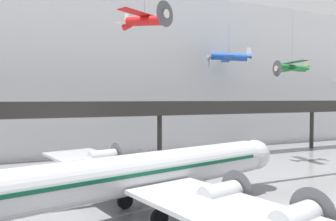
# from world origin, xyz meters

# --- Properties ---
(ground_plane) EXTENTS (260.00, 260.00, 0.00)m
(ground_plane) POSITION_xyz_m (0.00, 0.00, 0.00)
(ground_plane) COLOR gray
(hangar_back_wall) EXTENTS (140.00, 3.00, 26.84)m
(hangar_back_wall) POSITION_xyz_m (0.00, 32.41, 13.42)
(hangar_back_wall) COLOR silver
(hangar_back_wall) RESTS_ON ground
(mezzanine_walkway) EXTENTS (110.00, 3.20, 8.62)m
(mezzanine_walkway) POSITION_xyz_m (0.00, 23.57, 7.00)
(mezzanine_walkway) COLOR #2D2B28
(mezzanine_walkway) RESTS_ON ground
(airliner_silver_main) EXTENTS (30.52, 35.19, 9.11)m
(airliner_silver_main) POSITION_xyz_m (-10.54, 3.67, 3.29)
(airliner_silver_main) COLOR #B7BABF
(airliner_silver_main) RESTS_ON ground
(suspended_plane_red_highwing) EXTENTS (6.51, 5.79, 5.92)m
(suspended_plane_red_highwing) POSITION_xyz_m (-7.22, 10.88, 16.59)
(suspended_plane_red_highwing) COLOR red
(suspended_plane_blue_trainer) EXTENTS (7.52, 8.39, 7.44)m
(suspended_plane_blue_trainer) POSITION_xyz_m (13.06, 26.06, 15.83)
(suspended_plane_blue_trainer) COLOR #1E4CAD
(suspended_plane_green_biplane) EXTENTS (5.35, 6.49, 9.35)m
(suspended_plane_green_biplane) POSITION_xyz_m (16.76, 16.01, 13.38)
(suspended_plane_green_biplane) COLOR #1E6B33
(stanchion_barrier) EXTENTS (0.36, 0.36, 1.08)m
(stanchion_barrier) POSITION_xyz_m (2.81, 1.41, 0.33)
(stanchion_barrier) COLOR #B2B5BA
(stanchion_barrier) RESTS_ON ground
(info_sign_pedestal) EXTENTS (0.21, 0.77, 1.24)m
(info_sign_pedestal) POSITION_xyz_m (0.29, -1.52, 0.46)
(info_sign_pedestal) COLOR #4C4C51
(info_sign_pedestal) RESTS_ON ground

